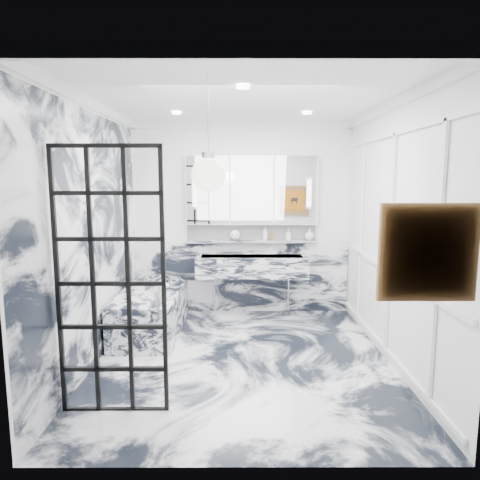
{
  "coord_description": "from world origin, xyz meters",
  "views": [
    {
      "loc": [
        -0.04,
        -4.51,
        1.98
      ],
      "look_at": [
        -0.02,
        0.5,
        1.26
      ],
      "focal_mm": 32.0,
      "sensor_mm": 36.0,
      "label": 1
    }
  ],
  "objects_px": {
    "mirror_cabinet": "(252,190)",
    "bathtub": "(152,311)",
    "trough_sink": "(252,266)",
    "crittall_door": "(111,284)"
  },
  "relations": [
    {
      "from": "mirror_cabinet",
      "to": "bathtub",
      "type": "distance_m",
      "value": 2.2
    },
    {
      "from": "trough_sink",
      "to": "bathtub",
      "type": "distance_m",
      "value": 1.55
    },
    {
      "from": "mirror_cabinet",
      "to": "bathtub",
      "type": "height_order",
      "value": "mirror_cabinet"
    },
    {
      "from": "crittall_door",
      "to": "trough_sink",
      "type": "bearing_deg",
      "value": 64.41
    },
    {
      "from": "bathtub",
      "to": "mirror_cabinet",
      "type": "bearing_deg",
      "value": 32.06
    },
    {
      "from": "trough_sink",
      "to": "bathtub",
      "type": "xyz_separation_m",
      "value": [
        -1.33,
        -0.66,
        -0.45
      ]
    },
    {
      "from": "trough_sink",
      "to": "mirror_cabinet",
      "type": "bearing_deg",
      "value": 90.0
    },
    {
      "from": "trough_sink",
      "to": "mirror_cabinet",
      "type": "height_order",
      "value": "mirror_cabinet"
    },
    {
      "from": "trough_sink",
      "to": "mirror_cabinet",
      "type": "distance_m",
      "value": 1.1
    },
    {
      "from": "bathtub",
      "to": "trough_sink",
      "type": "bearing_deg",
      "value": 26.48
    }
  ]
}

